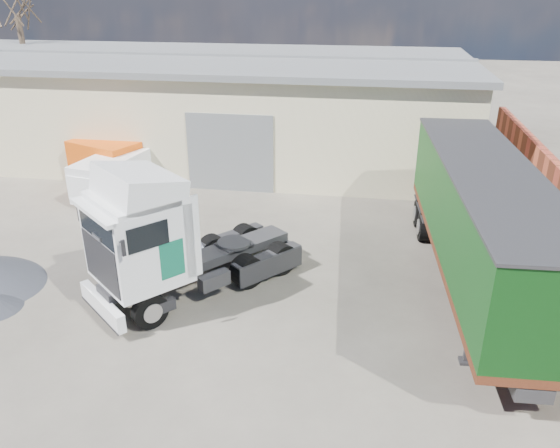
% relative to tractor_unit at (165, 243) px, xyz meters
% --- Properties ---
extents(ground, '(120.00, 120.00, 0.00)m').
position_rel_tractor_unit_xyz_m(ground, '(1.59, -0.49, -1.85)').
color(ground, '#2C2B24').
rests_on(ground, ground).
extents(warehouse, '(30.60, 12.60, 5.42)m').
position_rel_tractor_unit_xyz_m(warehouse, '(-4.41, 15.51, 0.81)').
color(warehouse, beige).
rests_on(warehouse, ground).
extents(tractor_unit, '(6.08, 6.48, 4.40)m').
position_rel_tractor_unit_xyz_m(tractor_unit, '(0.00, 0.00, 0.00)').
color(tractor_unit, black).
rests_on(tractor_unit, ground).
extents(box_trailer, '(3.17, 12.31, 4.05)m').
position_rel_tractor_unit_xyz_m(box_trailer, '(9.29, 2.19, 0.62)').
color(box_trailer, '#2D2D30').
rests_on(box_trailer, ground).
extents(panel_van, '(2.59, 4.75, 1.84)m').
position_rel_tractor_unit_xyz_m(panel_van, '(-5.44, 8.04, -0.90)').
color(panel_van, black).
rests_on(panel_van, ground).
extents(orange_skip, '(3.97, 3.26, 2.13)m').
position_rel_tractor_unit_xyz_m(orange_skip, '(-6.41, 9.31, -0.92)').
color(orange_skip, '#2D2D30').
rests_on(orange_skip, ground).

